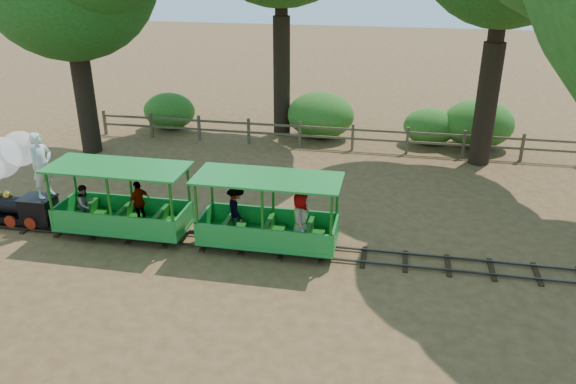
% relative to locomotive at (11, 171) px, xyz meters
% --- Properties ---
extents(ground, '(90.00, 90.00, 0.00)m').
position_rel_locomotive_xyz_m(ground, '(7.38, -0.08, -1.54)').
color(ground, olive).
rests_on(ground, ground).
extents(track, '(22.00, 1.00, 0.10)m').
position_rel_locomotive_xyz_m(track, '(7.38, -0.08, -1.47)').
color(track, '#3F3D3A').
rests_on(track, ground).
extents(locomotive, '(2.43, 1.10, 2.69)m').
position_rel_locomotive_xyz_m(locomotive, '(0.00, 0.00, 0.00)').
color(locomotive, black).
rests_on(locomotive, ground).
extents(carriage_front, '(3.55, 1.45, 1.85)m').
position_rel_locomotive_xyz_m(carriage_front, '(3.07, -0.09, -0.78)').
color(carriage_front, '#1E8B33').
rests_on(carriage_front, track).
extents(carriage_rear, '(3.55, 1.45, 1.85)m').
position_rel_locomotive_xyz_m(carriage_rear, '(6.98, -0.08, -0.73)').
color(carriage_rear, '#1E8B33').
rests_on(carriage_rear, track).
extents(fence, '(18.10, 0.10, 1.00)m').
position_rel_locomotive_xyz_m(fence, '(7.38, 7.92, -0.96)').
color(fence, brown).
rests_on(fence, ground).
extents(shrub_west, '(2.17, 1.67, 1.50)m').
position_rel_locomotive_xyz_m(shrub_west, '(0.64, 9.22, -0.79)').
color(shrub_west, '#2D6B1E').
rests_on(shrub_west, ground).
extents(shrub_mid_w, '(2.64, 2.03, 1.83)m').
position_rel_locomotive_xyz_m(shrub_mid_w, '(6.99, 9.22, -0.63)').
color(shrub_mid_w, '#2D6B1E').
rests_on(shrub_mid_w, ground).
extents(shrub_mid_e, '(2.03, 1.56, 1.41)m').
position_rel_locomotive_xyz_m(shrub_mid_e, '(11.23, 9.22, -0.84)').
color(shrub_mid_e, '#2D6B1E').
rests_on(shrub_mid_e, ground).
extents(shrub_east, '(2.63, 2.02, 1.82)m').
position_rel_locomotive_xyz_m(shrub_east, '(12.97, 9.22, -0.63)').
color(shrub_east, '#2D6B1E').
rests_on(shrub_east, ground).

